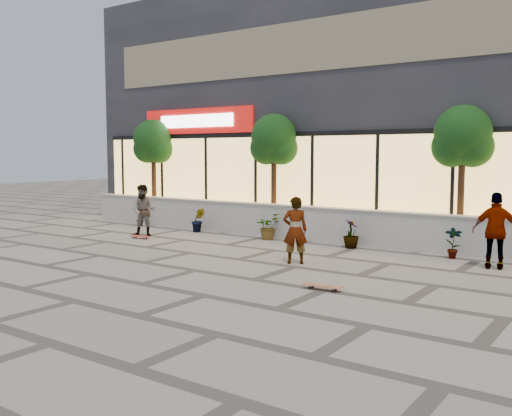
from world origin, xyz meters
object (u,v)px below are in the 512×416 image
Objects in this scene: skateboard_left at (140,236)px; skateboard_center at (323,286)px; tree_midwest at (274,142)px; skater_center at (295,230)px; skater_left at (144,210)px; skater_right_near at (496,231)px; tree_west at (153,144)px; tree_mideast at (463,140)px.

skateboard_center is at bearing -21.88° from skateboard_left.
tree_midwest is at bearing 126.26° from skateboard_center.
tree_midwest reaches higher than skater_center.
tree_midwest is 2.38× the size of skater_left.
tree_midwest is at bearing -29.22° from skater_right_near.
skater_center is at bearing 12.82° from skater_right_near.
tree_west is at bearing -22.82° from skater_right_near.
skater_right_near is at bearing 4.66° from skateboard_left.
tree_west is 12.55m from skateboard_center.
skater_right_near reaches higher than skater_center.
skateboard_left is at bearing -158.77° from tree_mideast.
skater_center is (3.28, -4.07, -2.18)m from tree_midwest.
skater_center is 4.57m from skater_right_near.
skater_center is 6.38m from skater_left.
tree_mideast reaches higher than skater_right_near.
skater_center is at bearing -51.14° from tree_midwest.
skater_left is (-9.00, -2.95, -2.16)m from tree_mideast.
skateboard_center reaches higher than skateboard_left.
skateboard_center is (-0.90, -6.05, -2.91)m from tree_mideast.
tree_west is 1.00× the size of tree_mideast.
tree_mideast is at bearing -159.18° from skater_center.
skateboard_left is at bearing -128.85° from tree_midwest.
tree_mideast is at bearing -69.85° from skater_right_near.
tree_midwest is 5.66m from skater_center.
tree_midwest is 4.93× the size of skateboard_center.
skater_right_near is (4.08, 2.06, 0.07)m from skater_center.
skater_left reaches higher than skateboard_center.
skater_right_near is at bearing 171.30° from skater_center.
skater_center is 2.79m from skateboard_center.
tree_midwest is 5.53× the size of skateboard_left.
skater_center is at bearing -123.75° from tree_mideast.
skater_left is 2.33× the size of skateboard_left.
tree_midwest is at bearing 180.00° from tree_mideast.
tree_mideast is 3.22m from skater_right_near.
skater_center is at bearing -24.87° from tree_west.
skater_right_near is (12.86, -2.01, -2.11)m from tree_west.
tree_mideast is 9.72m from skater_left.
tree_west and tree_midwest have the same top height.
tree_west reaches higher than skateboard_left.
skateboard_left is (0.27, -0.45, -0.75)m from skater_left.
skateboard_center is at bearing -98.43° from tree_mideast.
skateboard_center is (8.11, -3.11, -0.74)m from skater_left.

